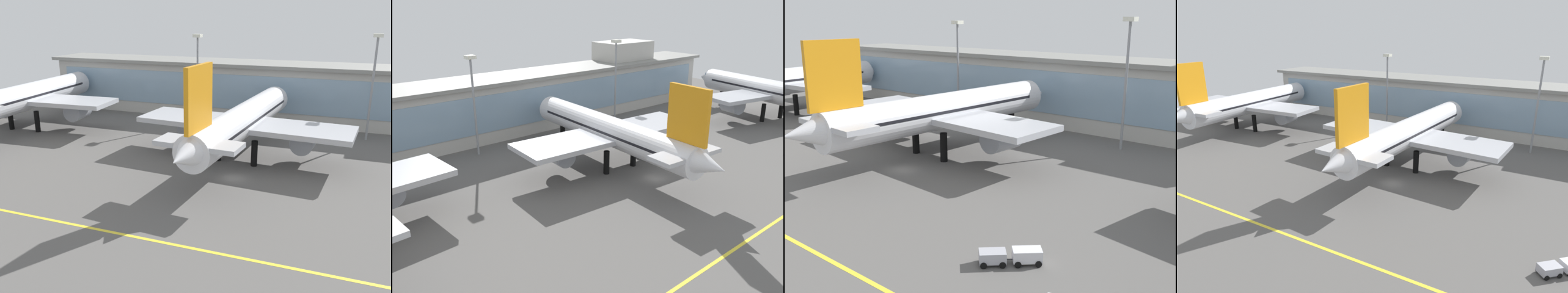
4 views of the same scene
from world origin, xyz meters
TOP-DOWN VIEW (x-y plane):
  - ground_plane at (0.00, 0.00)m, footprint 180.00×180.00m
  - terminal_building at (1.65, 42.48)m, footprint 123.51×14.00m
  - airliner_near_left at (-51.51, 14.31)m, footprint 39.26×49.96m
  - airliner_near_right at (-1.40, 10.24)m, footprint 38.46×52.21m
  - baggage_tug_near at (28.00, -12.04)m, footprint 5.15×4.94m
  - apron_light_mast_west at (-18.17, 32.28)m, footprint 1.80×1.80m
  - apron_light_mast_centre at (19.57, 30.48)m, footprint 1.80×1.80m

SIDE VIEW (x-z plane):
  - ground_plane at x=0.00m, z-range 0.00..0.00m
  - baggage_tug_near at x=28.00m, z-range 0.09..1.49m
  - airliner_near_right at x=-1.40m, z-range -2.49..16.08m
  - airliner_near_left at x=-51.51m, z-range -2.60..16.80m
  - terminal_building at x=1.65m, z-range -2.12..16.68m
  - apron_light_mast_west at x=-18.17m, z-range 3.46..23.90m
  - apron_light_mast_centre at x=19.57m, z-range 3.51..24.76m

